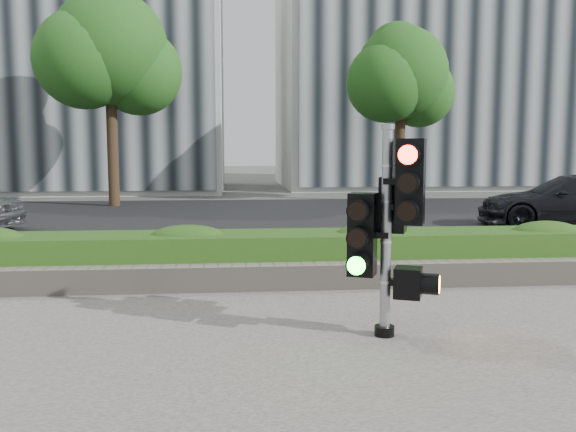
# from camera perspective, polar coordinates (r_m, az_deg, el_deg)

# --- Properties ---
(ground) EXTENTS (120.00, 120.00, 0.00)m
(ground) POSITION_cam_1_polar(r_m,az_deg,el_deg) (6.55, -0.22, -10.88)
(ground) COLOR #51514C
(ground) RESTS_ON ground
(road) EXTENTS (60.00, 13.00, 0.02)m
(road) POSITION_cam_1_polar(r_m,az_deg,el_deg) (16.35, -3.25, -0.41)
(road) COLOR black
(road) RESTS_ON ground
(curb) EXTENTS (60.00, 0.25, 0.12)m
(curb) POSITION_cam_1_polar(r_m,az_deg,el_deg) (9.58, -1.85, -4.95)
(curb) COLOR gray
(curb) RESTS_ON ground
(stone_wall) EXTENTS (12.00, 0.32, 0.34)m
(stone_wall) POSITION_cam_1_polar(r_m,az_deg,el_deg) (8.33, -1.35, -5.69)
(stone_wall) COLOR gray
(stone_wall) RESTS_ON sidewalk
(hedge) EXTENTS (12.00, 1.00, 0.68)m
(hedge) POSITION_cam_1_polar(r_m,az_deg,el_deg) (8.93, -1.63, -3.76)
(hedge) COLOR #508E2B
(hedge) RESTS_ON sidewalk
(building_left) EXTENTS (16.00, 9.00, 15.00)m
(building_left) POSITION_cam_1_polar(r_m,az_deg,el_deg) (30.93, -21.87, 16.29)
(building_left) COLOR #B7B7B2
(building_left) RESTS_ON ground
(building_right) EXTENTS (18.00, 10.00, 12.00)m
(building_right) POSITION_cam_1_polar(r_m,az_deg,el_deg) (33.54, 15.41, 13.11)
(building_right) COLOR #B7B7B2
(building_right) RESTS_ON ground
(tree_left) EXTENTS (4.61, 4.03, 7.34)m
(tree_left) POSITION_cam_1_polar(r_m,az_deg,el_deg) (21.39, -16.37, 14.47)
(tree_left) COLOR black
(tree_left) RESTS_ON ground
(tree_right) EXTENTS (4.10, 3.58, 6.53)m
(tree_right) POSITION_cam_1_polar(r_m,az_deg,el_deg) (22.74, 10.48, 12.69)
(tree_right) COLOR black
(tree_right) RESTS_ON ground
(traffic_signal) EXTENTS (0.80, 0.67, 2.15)m
(traffic_signal) POSITION_cam_1_polar(r_m,az_deg,el_deg) (6.21, 9.50, -0.41)
(traffic_signal) COLOR black
(traffic_signal) RESTS_ON sidewalk
(car_dark) EXTENTS (4.69, 2.64, 1.28)m
(car_dark) POSITION_cam_1_polar(r_m,az_deg,el_deg) (16.42, 25.03, 1.31)
(car_dark) COLOR black
(car_dark) RESTS_ON road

